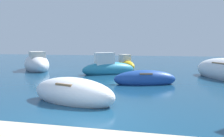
{
  "coord_description": "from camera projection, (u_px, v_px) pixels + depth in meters",
  "views": [
    {
      "loc": [
        2.49,
        -6.75,
        2.24
      ],
      "look_at": [
        -1.25,
        8.8,
        0.65
      ],
      "focal_mm": 39.8,
      "sensor_mm": 36.0,
      "label": 1
    }
  ],
  "objects": [
    {
      "name": "moored_boat_2",
      "position": [
        108.0,
        68.0,
        18.49
      ],
      "size": [
        4.07,
        3.37,
        1.86
      ],
      "rotation": [
        0.0,
        0.0,
        0.61
      ],
      "color": "teal",
      "rests_on": "ground"
    },
    {
      "name": "moored_boat_8",
      "position": [
        73.0,
        93.0,
        9.49
      ],
      "size": [
        3.94,
        2.44,
        1.25
      ],
      "rotation": [
        0.0,
        0.0,
        2.84
      ],
      "color": "white",
      "rests_on": "ground"
    },
    {
      "name": "moored_boat_4",
      "position": [
        37.0,
        64.0,
        21.1
      ],
      "size": [
        4.48,
        4.98,
        1.99
      ],
      "rotation": [
        0.0,
        0.0,
        2.23
      ],
      "color": "white",
      "rests_on": "ground"
    },
    {
      "name": "moored_boat_0",
      "position": [
        145.0,
        79.0,
        13.81
      ],
      "size": [
        3.64,
        2.07,
        1.02
      ],
      "rotation": [
        0.0,
        0.0,
        3.43
      ],
      "color": "#1E479E",
      "rests_on": "ground"
    },
    {
      "name": "ground",
      "position": [
        83.0,
        120.0,
        7.34
      ],
      "size": [
        80.0,
        80.0,
        0.0
      ],
      "primitive_type": "plane",
      "color": "navy"
    },
    {
      "name": "moored_boat_6",
      "position": [
        126.0,
        64.0,
        22.97
      ],
      "size": [
        2.62,
        3.22,
        1.48
      ],
      "rotation": [
        0.0,
        0.0,
        5.29
      ],
      "color": "gold",
      "rests_on": "ground"
    }
  ]
}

